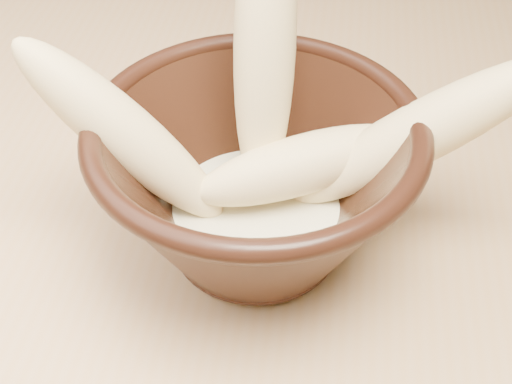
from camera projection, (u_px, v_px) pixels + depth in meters
table at (137, 179)px, 0.73m from camera, size 1.20×0.80×0.75m
bowl at (256, 181)px, 0.51m from camera, size 0.23×0.23×0.13m
milk_puddle at (256, 212)px, 0.53m from camera, size 0.13×0.13×0.02m
banana_upright at (265, 47)px, 0.49m from camera, size 0.05×0.11×0.22m
banana_left at (124, 133)px, 0.48m from camera, size 0.17×0.06×0.16m
banana_right at (417, 134)px, 0.49m from camera, size 0.20×0.07×0.16m
banana_across at (301, 165)px, 0.51m from camera, size 0.16×0.10×0.06m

